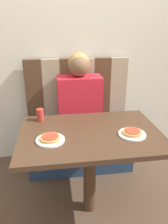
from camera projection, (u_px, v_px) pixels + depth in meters
name	position (u px, v px, depth m)	size (l,w,h in m)	color
ground_plane	(89.00, 207.00, 1.89)	(12.00, 12.00, 0.00)	#4C3828
wall_back	(76.00, 41.00, 2.23)	(7.00, 0.05, 2.60)	beige
booth_seat	(80.00, 145.00, 2.38)	(1.08, 0.46, 0.48)	navy
booth_backrest	(77.00, 90.00, 2.34)	(1.08, 0.06, 0.66)	#4C331E
dining_table	(90.00, 143.00, 1.64)	(1.04, 0.72, 0.73)	#422B1C
person	(79.00, 93.00, 2.15)	(0.43, 0.25, 0.74)	red
plate_left	(50.00, 140.00, 1.49)	(0.20, 0.20, 0.01)	white
plate_right	(132.00, 134.00, 1.56)	(0.20, 0.20, 0.01)	white
pizza_left	(50.00, 138.00, 1.48)	(0.14, 0.14, 0.02)	#C68E47
pizza_right	(132.00, 132.00, 1.55)	(0.14, 0.14, 0.02)	#C68E47
drinking_cup	(40.00, 115.00, 1.78)	(0.06, 0.06, 0.10)	#B23328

